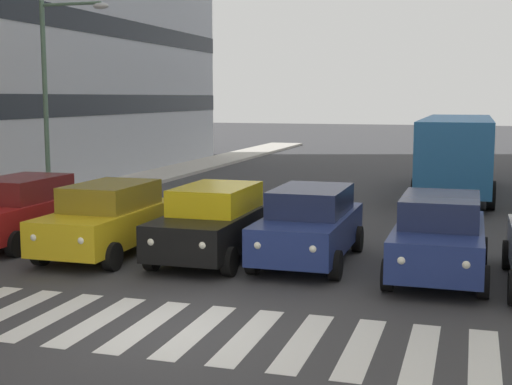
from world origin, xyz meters
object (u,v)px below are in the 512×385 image
(car_1, at_px, (439,235))
(car_4, at_px, (108,218))
(car_2, at_px, (310,224))
(car_5, at_px, (20,209))
(street_lamp_right, at_px, (55,82))
(car_3, at_px, (214,222))
(bus_behind_traffic, at_px, (457,147))

(car_1, bearing_deg, car_4, 0.87)
(car_2, bearing_deg, car_5, 0.67)
(car_4, xyz_separation_m, street_lamp_right, (4.91, -5.59, 3.40))
(car_2, relative_size, car_5, 1.00)
(car_2, relative_size, car_3, 1.00)
(car_2, relative_size, street_lamp_right, 0.65)
(car_4, height_order, bus_behind_traffic, bus_behind_traffic)
(car_1, relative_size, car_4, 1.00)
(car_1, xyz_separation_m, street_lamp_right, (12.69, -5.47, 3.40))
(car_2, bearing_deg, street_lamp_right, -26.96)
(car_4, bearing_deg, bus_behind_traffic, -119.82)
(car_1, relative_size, car_5, 1.00)
(bus_behind_traffic, relative_size, street_lamp_right, 1.55)
(car_4, relative_size, street_lamp_right, 0.65)
(car_4, bearing_deg, car_5, -10.62)
(car_2, bearing_deg, bus_behind_traffic, -102.77)
(car_3, relative_size, street_lamp_right, 0.65)
(car_2, distance_m, bus_behind_traffic, 13.31)
(car_4, xyz_separation_m, car_5, (2.87, -0.54, 0.00))
(car_1, distance_m, car_2, 2.98)
(car_2, height_order, car_3, same)
(bus_behind_traffic, bearing_deg, car_5, 50.76)
(car_2, xyz_separation_m, car_4, (4.85, 0.63, 0.00))
(car_3, height_order, bus_behind_traffic, bus_behind_traffic)
(car_2, xyz_separation_m, street_lamp_right, (9.75, -4.96, 3.40))
(car_1, height_order, car_3, same)
(car_2, bearing_deg, car_3, 8.18)
(car_1, bearing_deg, car_5, -2.26)
(car_2, height_order, bus_behind_traffic, bus_behind_traffic)
(car_1, height_order, bus_behind_traffic, bus_behind_traffic)
(car_2, bearing_deg, car_4, 7.38)
(car_3, xyz_separation_m, car_4, (2.62, 0.31, 0.00))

